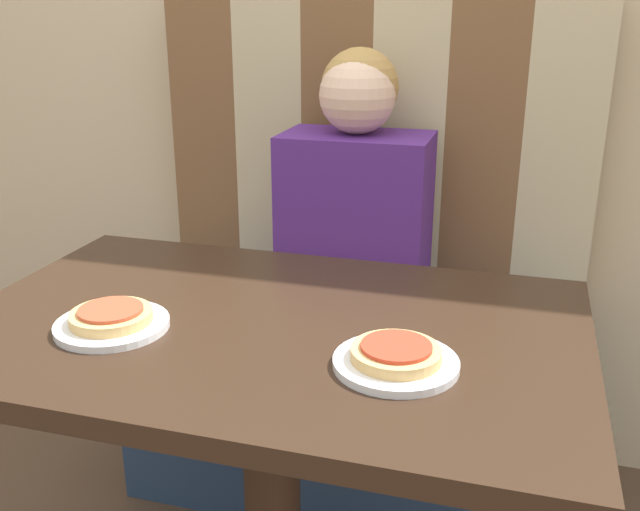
# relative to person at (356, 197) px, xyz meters

# --- Properties ---
(booth_seat) EXTENTS (1.10, 0.48, 0.49)m
(booth_seat) POSITION_rel_person_xyz_m (0.00, -0.00, -0.55)
(booth_seat) COLOR navy
(booth_seat) RESTS_ON ground_plane
(booth_backrest) EXTENTS (1.10, 0.08, 0.79)m
(booth_backrest) POSITION_rel_person_xyz_m (-0.00, 0.19, 0.08)
(booth_backrest) COLOR brown
(booth_backrest) RESTS_ON booth_seat
(dining_table) EXTENTS (1.02, 0.66, 0.74)m
(dining_table) POSITION_rel_person_xyz_m (0.00, -0.61, -0.16)
(dining_table) COLOR black
(dining_table) RESTS_ON ground_plane
(person) EXTENTS (0.35, 0.22, 0.65)m
(person) POSITION_rel_person_xyz_m (0.00, 0.00, 0.00)
(person) COLOR #4C237A
(person) RESTS_ON booth_seat
(plate_left) EXTENTS (0.18, 0.18, 0.01)m
(plate_left) POSITION_rel_person_xyz_m (-0.23, -0.71, -0.05)
(plate_left) COLOR white
(plate_left) RESTS_ON dining_table
(plate_right) EXTENTS (0.18, 0.18, 0.01)m
(plate_right) POSITION_rel_person_xyz_m (0.23, -0.71, -0.05)
(plate_right) COLOR white
(plate_right) RESTS_ON dining_table
(pizza_left) EXTENTS (0.13, 0.13, 0.02)m
(pizza_left) POSITION_rel_person_xyz_m (-0.23, -0.71, -0.03)
(pizza_left) COLOR tan
(pizza_left) RESTS_ON plate_left
(pizza_right) EXTENTS (0.13, 0.13, 0.02)m
(pizza_right) POSITION_rel_person_xyz_m (0.23, -0.71, -0.03)
(pizza_right) COLOR tan
(pizza_right) RESTS_ON plate_right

